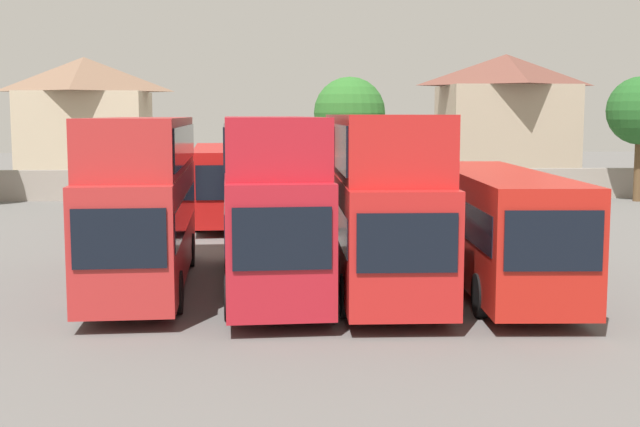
% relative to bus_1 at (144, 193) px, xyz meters
% --- Properties ---
extents(ground, '(140.00, 140.00, 0.00)m').
position_rel_bus_1_xyz_m(ground, '(5.24, 17.57, -2.78)').
color(ground, '#605E5B').
extents(depot_boundary_wall, '(56.00, 0.50, 1.80)m').
position_rel_bus_1_xyz_m(depot_boundary_wall, '(5.24, 25.15, -1.88)').
color(depot_boundary_wall, gray).
rests_on(depot_boundary_wall, ground).
extents(bus_1, '(2.94, 10.97, 4.93)m').
position_rel_bus_1_xyz_m(bus_1, '(0.00, 0.00, 0.00)').
color(bus_1, '#B12828').
rests_on(bus_1, ground).
extents(bus_2, '(3.10, 10.78, 4.95)m').
position_rel_bus_1_xyz_m(bus_2, '(3.63, -0.65, 0.01)').
color(bus_2, '#AF1A26').
rests_on(bus_2, ground).
extents(bus_3, '(2.75, 11.17, 5.02)m').
position_rel_bus_1_xyz_m(bus_3, '(6.76, -0.52, 0.05)').
color(bus_3, red).
rests_on(bus_3, ground).
extents(bus_4, '(2.98, 11.16, 3.39)m').
position_rel_bus_1_xyz_m(bus_4, '(10.18, -0.81, -0.84)').
color(bus_4, red).
rests_on(bus_4, ground).
extents(bus_5, '(3.30, 12.12, 3.49)m').
position_rel_bus_1_xyz_m(bus_5, '(1.27, 15.37, -0.78)').
color(bus_5, red).
rests_on(bus_5, ground).
extents(bus_6, '(2.99, 10.16, 4.73)m').
position_rel_bus_1_xyz_m(bus_6, '(5.88, 15.03, -0.11)').
color(bus_6, red).
rests_on(bus_6, ground).
extents(bus_7, '(3.30, 11.85, 3.33)m').
position_rel_bus_1_xyz_m(bus_7, '(8.23, 14.79, -0.87)').
color(bus_7, '#AF1B1C').
rests_on(bus_7, ground).
extents(house_terrace_left, '(8.67, 6.49, 8.92)m').
position_rel_bus_1_xyz_m(house_terrace_left, '(-9.19, 34.49, 1.77)').
color(house_terrace_left, '#C6B293').
rests_on(house_terrace_left, ground).
extents(house_terrace_centre, '(9.01, 7.83, 9.20)m').
position_rel_bus_1_xyz_m(house_terrace_centre, '(19.99, 34.22, 1.91)').
color(house_terrace_centre, tan).
rests_on(house_terrace_centre, ground).
extents(tree_right_of_lot, '(4.43, 4.43, 7.33)m').
position_rel_bus_1_xyz_m(tree_right_of_lot, '(8.44, 27.65, 2.31)').
color(tree_right_of_lot, brown).
rests_on(tree_right_of_lot, ground).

